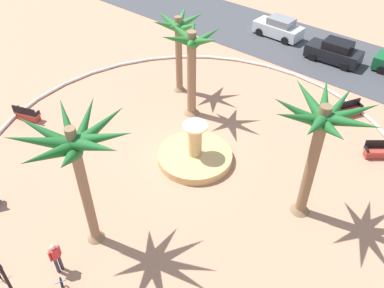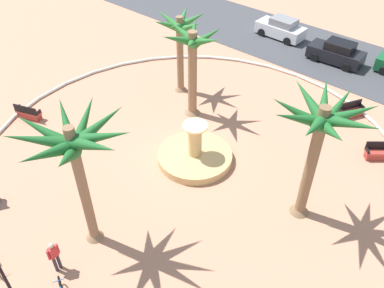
# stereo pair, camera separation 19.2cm
# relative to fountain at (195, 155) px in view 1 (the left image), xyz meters

# --- Properties ---
(ground_plane) EXTENTS (80.00, 80.00, 0.00)m
(ground_plane) POSITION_rel_fountain_xyz_m (-0.30, -0.00, -0.33)
(ground_plane) COLOR tan
(plaza_curb) EXTENTS (23.18, 23.18, 0.20)m
(plaza_curb) POSITION_rel_fountain_xyz_m (-0.30, -0.00, -0.23)
(plaza_curb) COLOR silver
(plaza_curb) RESTS_ON ground
(street_asphalt) EXTENTS (48.00, 8.00, 0.03)m
(street_asphalt) POSITION_rel_fountain_xyz_m (-0.30, 15.98, -0.31)
(street_asphalt) COLOR #424247
(street_asphalt) RESTS_ON ground
(fountain) EXTENTS (4.02, 4.02, 2.37)m
(fountain) POSITION_rel_fountain_xyz_m (0.00, 0.00, 0.00)
(fountain) COLOR tan
(fountain) RESTS_ON ground
(palm_tree_near_fountain) EXTENTS (4.27, 4.31, 6.27)m
(palm_tree_near_fountain) POSITION_rel_fountain_xyz_m (6.10, 0.47, 4.55)
(palm_tree_near_fountain) COLOR brown
(palm_tree_near_fountain) RESTS_ON ground
(palm_tree_by_curb) EXTENTS (4.52, 4.55, 6.43)m
(palm_tree_by_curb) POSITION_rel_fountain_xyz_m (0.01, -6.81, 4.81)
(palm_tree_by_curb) COLOR #8E6B4C
(palm_tree_by_curb) RESTS_ON ground
(palm_tree_mid_plaza) EXTENTS (3.44, 3.43, 5.39)m
(palm_tree_mid_plaza) POSITION_rel_fountain_xyz_m (-5.34, 4.72, 3.63)
(palm_tree_mid_plaza) COLOR #8E6B4C
(palm_tree_mid_plaza) RESTS_ON ground
(palm_tree_far_side) EXTENTS (3.69, 3.38, 5.67)m
(palm_tree_far_side) POSITION_rel_fountain_xyz_m (-2.98, 3.23, 3.62)
(palm_tree_far_side) COLOR #8E6B4C
(palm_tree_far_side) RESTS_ON ground
(bench_east) EXTENTS (1.19, 1.65, 1.00)m
(bench_east) POSITION_rel_fountain_xyz_m (4.62, 9.31, 0.02)
(bench_east) COLOR #B73D33
(bench_east) RESTS_ON ground
(bench_north) EXTENTS (1.54, 1.42, 1.00)m
(bench_north) POSITION_rel_fountain_xyz_m (7.46, 6.68, 0.02)
(bench_north) COLOR #B73D33
(bench_north) RESTS_ON ground
(bench_southwest) EXTENTS (1.67, 1.04, 1.00)m
(bench_southwest) POSITION_rel_fountain_xyz_m (-10.16, -3.80, 0.02)
(bench_southwest) COLOR #B73D33
(bench_southwest) RESTS_ON ground
(person_cyclist_photo) EXTENTS (0.22, 0.53, 1.68)m
(person_cyclist_photo) POSITION_rel_fountain_xyz_m (0.16, -8.83, 0.61)
(person_cyclist_photo) COLOR #33333D
(person_cyclist_photo) RESTS_ON ground
(parked_car_leftmost) EXTENTS (4.03, 1.98, 1.67)m
(parked_car_leftmost) POSITION_rel_fountain_xyz_m (-4.62, 16.20, 0.45)
(parked_car_leftmost) COLOR silver
(parked_car_leftmost) RESTS_ON ground
(parked_car_second) EXTENTS (4.08, 2.07, 1.67)m
(parked_car_second) POSITION_rel_fountain_xyz_m (0.76, 15.19, 0.45)
(parked_car_second) COLOR black
(parked_car_second) RESTS_ON ground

